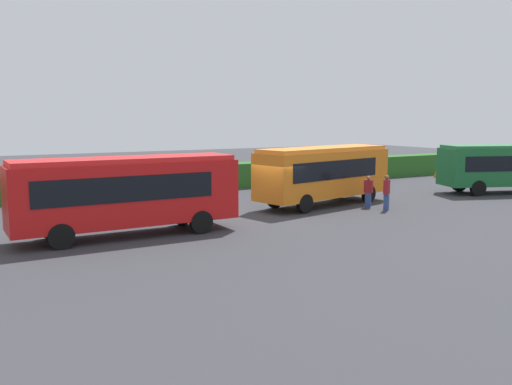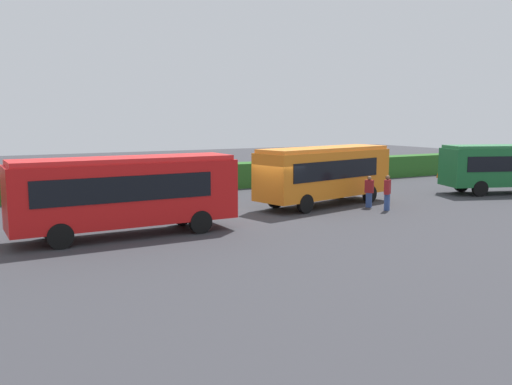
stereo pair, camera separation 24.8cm
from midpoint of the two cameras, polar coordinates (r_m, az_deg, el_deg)
ground_plane at (r=28.67m, az=2.25°, el=-2.18°), size 106.35×106.35×0.00m
bus_red at (r=23.65m, az=-12.94°, el=0.14°), size 9.45×2.51×3.31m
bus_orange at (r=31.35m, az=7.29°, el=2.09°), size 9.10×4.27×3.28m
bus_green at (r=39.74m, az=24.79°, el=2.53°), size 9.01×5.24×3.14m
person_center at (r=31.15m, az=11.78°, el=0.16°), size 0.48×0.53×1.74m
person_right at (r=30.33m, az=13.57°, el=0.06°), size 0.55×0.49×1.88m
person_far at (r=35.62m, az=8.14°, el=1.20°), size 0.37×0.50×1.74m
hedge_row at (r=37.78m, az=-5.98°, el=1.52°), size 65.18×1.73×1.72m
traffic_cone at (r=47.86m, az=18.39°, el=1.81°), size 0.36×0.36×0.60m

